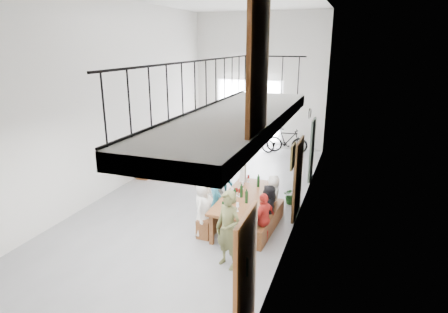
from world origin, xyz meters
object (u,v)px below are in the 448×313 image
at_px(bench_inner, 219,214).
at_px(serving_counter, 217,133).
at_px(host_standing, 228,230).
at_px(side_bench, 154,165).
at_px(tasting_table, 245,199).
at_px(oak_barrel, 203,136).
at_px(bicycle_near, 256,141).

relative_size(bench_inner, serving_counter, 1.07).
bearing_deg(host_standing, side_bench, 156.11).
height_order(tasting_table, oak_barrel, oak_barrel).
bearing_deg(oak_barrel, side_bench, -96.25).
distance_m(tasting_table, oak_barrel, 7.33).
height_order(host_standing, bicycle_near, host_standing).
distance_m(side_bench, host_standing, 6.28).
relative_size(tasting_table, host_standing, 1.54).
bearing_deg(host_standing, bench_inner, 138.48).
height_order(side_bench, serving_counter, serving_counter).
height_order(bench_inner, bicycle_near, bicycle_near).
distance_m(side_bench, bicycle_near, 4.56).
xyz_separation_m(bench_inner, bicycle_near, (-0.84, 6.53, 0.20)).
height_order(side_bench, oak_barrel, oak_barrel).
bearing_deg(tasting_table, serving_counter, 116.27).
xyz_separation_m(bench_inner, side_bench, (-3.48, 2.82, 0.03)).
height_order(serving_counter, bicycle_near, serving_counter).
xyz_separation_m(oak_barrel, bicycle_near, (2.26, 0.23, -0.08)).
xyz_separation_m(oak_barrel, serving_counter, (0.37, 0.72, -0.03)).
height_order(tasting_table, bench_inner, tasting_table).
height_order(oak_barrel, host_standing, host_standing).
distance_m(tasting_table, serving_counter, 7.79).
bearing_deg(oak_barrel, host_standing, -63.88).
relative_size(side_bench, oak_barrel, 1.77).
xyz_separation_m(side_bench, host_standing, (4.31, -4.54, 0.55)).
height_order(bench_inner, serving_counter, serving_counter).
bearing_deg(oak_barrel, bench_inner, -63.82).
height_order(bench_inner, host_standing, host_standing).
xyz_separation_m(bench_inner, oak_barrel, (-3.10, 6.30, 0.28)).
bearing_deg(host_standing, bicycle_near, 124.03).
bearing_deg(side_bench, bicycle_near, 54.60).
bearing_deg(serving_counter, oak_barrel, -118.34).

